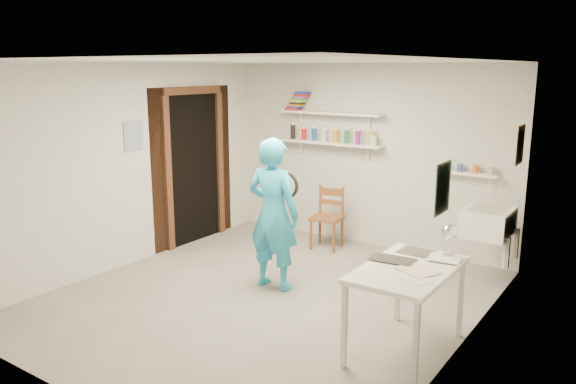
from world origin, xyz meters
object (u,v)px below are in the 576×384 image
Objects in this scene: man at (273,214)px; work_table at (406,310)px; belfast_sink at (488,222)px; wall_clock at (286,185)px; wooden_chair at (327,218)px; desk_lamp at (450,232)px.

man is 1.47× the size of work_table.
belfast_sink is 2.24m from wall_clock.
man reaches higher than work_table.
wooden_chair is 2.73m from desk_lamp.
belfast_sink is 0.37× the size of man.
wooden_chair is 5.85× the size of desk_lamp.
belfast_sink is at bearing -145.40° from man.
belfast_sink is at bearing -10.43° from wooden_chair.
man is 1.88m from work_table.
man is 0.35m from wall_clock.
desk_lamp is at bearing -11.92° from wall_clock.
wooden_chair is 2.83m from work_table.
work_table is 8.00× the size of desk_lamp.
desk_lamp is (0.18, 0.45, 0.59)m from work_table.
man is at bearing -95.60° from wall_clock.
work_table is at bearing -93.22° from belfast_sink.
wall_clock reaches higher than wooden_chair.
wall_clock is 2.11× the size of desk_lamp.
belfast_sink is 2.04× the size of wall_clock.
desk_lamp is (0.07, -1.51, 0.27)m from belfast_sink.
belfast_sink is 1.99m from work_table.
work_table is (1.74, -0.76, -0.72)m from wall_clock.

